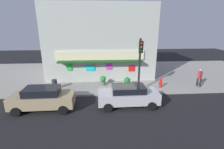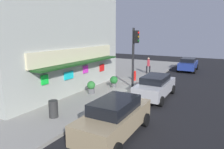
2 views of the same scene
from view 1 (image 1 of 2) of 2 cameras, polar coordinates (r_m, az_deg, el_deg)
ground_plane at (r=14.45m, az=3.42°, el=-7.28°), size 54.45×54.45×0.00m
sidewalk at (r=20.18m, az=1.25°, el=0.14°), size 36.30×12.35×0.17m
corner_building at (r=20.57m, az=-4.09°, el=11.77°), size 11.51×9.06×7.82m
traffic_light at (r=14.10m, az=9.63°, el=5.45°), size 0.32×0.58×4.66m
fire_hydrant at (r=16.26m, az=16.33°, el=-2.84°), size 0.47×0.23×0.90m
trash_can at (r=16.17m, az=-19.17°, el=-3.19°), size 0.47×0.47×0.89m
pedestrian at (r=17.82m, az=27.96°, el=-0.74°), size 0.54×0.50×1.72m
potted_plant_by_doorway at (r=15.91m, az=5.24°, el=-2.31°), size 0.62×0.62×0.91m
potted_plant_by_window at (r=16.28m, az=-3.14°, el=-1.93°), size 0.58×0.58×0.91m
parked_car_tan at (r=12.92m, az=-22.76°, el=-7.54°), size 4.43×1.99×1.67m
parked_car_silver at (r=12.54m, az=5.61°, el=-7.14°), size 4.49×2.01×1.57m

